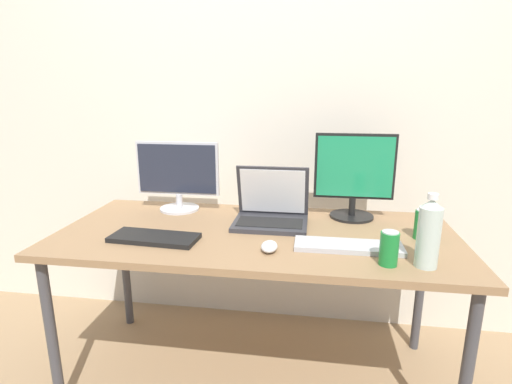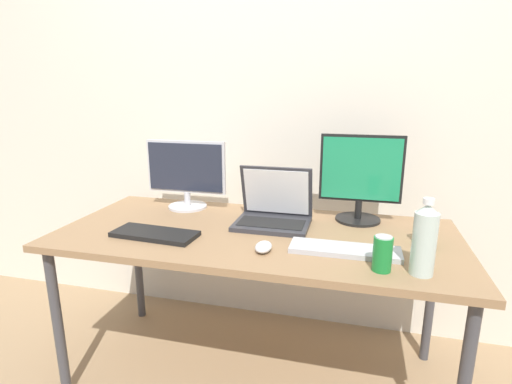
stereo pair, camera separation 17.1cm
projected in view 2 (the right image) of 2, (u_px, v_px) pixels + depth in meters
The scene contains 12 objects.
ground_plane at pixel (256, 374), 1.95m from camera, with size 16.00×16.00×0.00m, color #9E7F5B.
wall_back at pixel (283, 98), 2.17m from camera, with size 7.00×0.08×2.60m, color silver.
work_desk at pixel (256, 244), 1.78m from camera, with size 1.74×0.78×0.74m.
monitor_left at pixel (186, 173), 2.07m from camera, with size 0.43×0.20×0.35m.
monitor_center at pixel (360, 177), 1.85m from camera, with size 0.38×0.21×0.41m.
laptop_silver at pixel (274, 211), 1.85m from camera, with size 0.34×0.26×0.26m.
keyboard_main at pixel (155, 234), 1.70m from camera, with size 0.36×0.15×0.02m, color black.
keyboard_aux at pixel (345, 250), 1.53m from camera, with size 0.42×0.13×0.02m, color #B2B2B7.
mouse_by_keyboard at pixel (263, 247), 1.54m from camera, with size 0.06×0.10×0.04m, color silver.
water_bottle at pixel (424, 240), 1.33m from camera, with size 0.08×0.08×0.27m.
soda_can_near_keyboard at pixel (382, 254), 1.37m from camera, with size 0.07×0.07×0.13m.
soda_can_by_laptop at pixel (426, 230), 1.59m from camera, with size 0.07×0.07×0.13m.
Camera 2 is at (0.41, -1.61, 1.35)m, focal length 28.00 mm.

